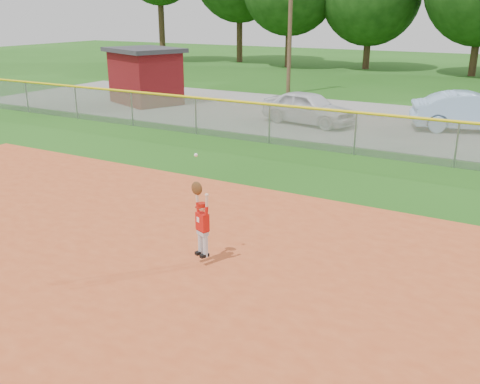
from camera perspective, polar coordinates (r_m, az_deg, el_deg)
name	(u,v)px	position (r m, az deg, el deg)	size (l,w,h in m)	color
ground	(196,268)	(10.74, -4.74, -8.09)	(120.00, 120.00, 0.00)	#1D5012
clay_infield	(86,346)	(8.76, -16.14, -15.50)	(24.00, 16.00, 0.04)	#B94821
parking_strip	(396,124)	(24.96, 16.30, 6.98)	(44.00, 10.00, 0.03)	slate
car_white_a	(308,108)	(24.02, 7.31, 8.92)	(1.70, 4.21, 1.44)	silver
car_blue	(472,112)	(24.39, 23.52, 7.84)	(1.68, 4.81, 1.59)	#93B7DC
utility_shed	(145,75)	(29.63, -10.07, 12.14)	(4.77, 4.27, 2.94)	#590C0F
outfield_fence	(356,130)	(19.11, 12.22, 6.47)	(40.06, 0.10, 1.55)	gray
power_lines	(455,13)	(30.21, 21.92, 17.30)	(19.40, 0.24, 9.00)	#4C3823
ballplayer	(202,220)	(10.47, -4.12, -3.01)	(0.49, 0.32, 2.07)	silver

